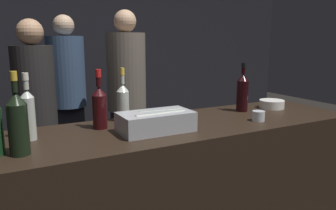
{
  "coord_description": "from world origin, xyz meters",
  "views": [
    {
      "loc": [
        -0.9,
        -1.34,
        1.46
      ],
      "look_at": [
        0.0,
        0.37,
        1.08
      ],
      "focal_mm": 35.0,
      "sensor_mm": 36.0,
      "label": 1
    }
  ],
  "objects_px": {
    "candle_votive": "(258,116)",
    "bowl_white": "(272,104)",
    "person_blond_tee": "(67,90)",
    "red_wine_bottle_tall": "(100,106)",
    "person_in_hoodie": "(127,92)",
    "red_wine_bottle_black_foil": "(242,92)",
    "white_wine_bottle": "(28,112)",
    "rose_wine_bottle": "(123,101)",
    "champagne_bottle": "(18,122)",
    "ice_bin_with_bottles": "(157,121)",
    "person_grey_polo": "(36,107)"
  },
  "relations": [
    {
      "from": "candle_votive",
      "to": "bowl_white",
      "type": "bearing_deg",
      "value": 34.67
    },
    {
      "from": "person_blond_tee",
      "to": "red_wine_bottle_tall",
      "type": "bearing_deg",
      "value": -85.36
    },
    {
      "from": "person_in_hoodie",
      "to": "person_blond_tee",
      "type": "bearing_deg",
      "value": -86.44
    },
    {
      "from": "red_wine_bottle_tall",
      "to": "person_in_hoodie",
      "type": "height_order",
      "value": "person_in_hoodie"
    },
    {
      "from": "red_wine_bottle_tall",
      "to": "red_wine_bottle_black_foil",
      "type": "xyz_separation_m",
      "value": [
        1.04,
        -0.01,
        0.01
      ]
    },
    {
      "from": "white_wine_bottle",
      "to": "red_wine_bottle_tall",
      "type": "bearing_deg",
      "value": 7.46
    },
    {
      "from": "rose_wine_bottle",
      "to": "red_wine_bottle_black_foil",
      "type": "height_order",
      "value": "red_wine_bottle_black_foil"
    },
    {
      "from": "candle_votive",
      "to": "champagne_bottle",
      "type": "distance_m",
      "value": 1.39
    },
    {
      "from": "bowl_white",
      "to": "champagne_bottle",
      "type": "relative_size",
      "value": 0.49
    },
    {
      "from": "candle_votive",
      "to": "red_wine_bottle_black_foil",
      "type": "distance_m",
      "value": 0.32
    },
    {
      "from": "red_wine_bottle_black_foil",
      "to": "white_wine_bottle",
      "type": "bearing_deg",
      "value": -178.52
    },
    {
      "from": "white_wine_bottle",
      "to": "rose_wine_bottle",
      "type": "bearing_deg",
      "value": 15.47
    },
    {
      "from": "ice_bin_with_bottles",
      "to": "person_in_hoodie",
      "type": "relative_size",
      "value": 0.24
    },
    {
      "from": "red_wine_bottle_tall",
      "to": "red_wine_bottle_black_foil",
      "type": "bearing_deg",
      "value": -0.74
    },
    {
      "from": "champagne_bottle",
      "to": "person_grey_polo",
      "type": "relative_size",
      "value": 0.23
    },
    {
      "from": "candle_votive",
      "to": "red_wine_bottle_tall",
      "type": "xyz_separation_m",
      "value": [
        -0.94,
        0.29,
        0.1
      ]
    },
    {
      "from": "ice_bin_with_bottles",
      "to": "rose_wine_bottle",
      "type": "relative_size",
      "value": 1.22
    },
    {
      "from": "candle_votive",
      "to": "white_wine_bottle",
      "type": "bearing_deg",
      "value": 169.66
    },
    {
      "from": "ice_bin_with_bottles",
      "to": "champagne_bottle",
      "type": "bearing_deg",
      "value": -174.89
    },
    {
      "from": "bowl_white",
      "to": "person_blond_tee",
      "type": "distance_m",
      "value": 2.06
    },
    {
      "from": "person_in_hoodie",
      "to": "person_blond_tee",
      "type": "distance_m",
      "value": 0.69
    },
    {
      "from": "ice_bin_with_bottles",
      "to": "red_wine_bottle_black_foil",
      "type": "relative_size",
      "value": 1.19
    },
    {
      "from": "white_wine_bottle",
      "to": "red_wine_bottle_black_foil",
      "type": "distance_m",
      "value": 1.42
    },
    {
      "from": "red_wine_bottle_black_foil",
      "to": "person_grey_polo",
      "type": "bearing_deg",
      "value": 139.94
    },
    {
      "from": "bowl_white",
      "to": "red_wine_bottle_tall",
      "type": "distance_m",
      "value": 1.32
    },
    {
      "from": "bowl_white",
      "to": "person_in_hoodie",
      "type": "xyz_separation_m",
      "value": [
        -0.72,
        1.17,
        -0.02
      ]
    },
    {
      "from": "candle_votive",
      "to": "red_wine_bottle_tall",
      "type": "bearing_deg",
      "value": 162.77
    },
    {
      "from": "candle_votive",
      "to": "white_wine_bottle",
      "type": "distance_m",
      "value": 1.35
    },
    {
      "from": "red_wine_bottle_black_foil",
      "to": "person_blond_tee",
      "type": "distance_m",
      "value": 1.9
    },
    {
      "from": "white_wine_bottle",
      "to": "person_in_hoodie",
      "type": "bearing_deg",
      "value": 50.53
    },
    {
      "from": "person_in_hoodie",
      "to": "person_grey_polo",
      "type": "xyz_separation_m",
      "value": [
        -0.83,
        -0.07,
        -0.06
      ]
    },
    {
      "from": "red_wine_bottle_tall",
      "to": "red_wine_bottle_black_foil",
      "type": "height_order",
      "value": "red_wine_bottle_black_foil"
    },
    {
      "from": "red_wine_bottle_black_foil",
      "to": "person_blond_tee",
      "type": "bearing_deg",
      "value": 118.54
    },
    {
      "from": "rose_wine_bottle",
      "to": "person_in_hoodie",
      "type": "height_order",
      "value": "person_in_hoodie"
    },
    {
      "from": "ice_bin_with_bottles",
      "to": "red_wine_bottle_tall",
      "type": "height_order",
      "value": "red_wine_bottle_tall"
    },
    {
      "from": "rose_wine_bottle",
      "to": "person_blond_tee",
      "type": "xyz_separation_m",
      "value": [
        -0.05,
        1.55,
        -0.14
      ]
    },
    {
      "from": "bowl_white",
      "to": "candle_votive",
      "type": "bearing_deg",
      "value": -145.33
    },
    {
      "from": "red_wine_bottle_tall",
      "to": "red_wine_bottle_black_foil",
      "type": "distance_m",
      "value": 1.04
    },
    {
      "from": "ice_bin_with_bottles",
      "to": "person_blond_tee",
      "type": "relative_size",
      "value": 0.24
    },
    {
      "from": "candle_votive",
      "to": "red_wine_bottle_tall",
      "type": "distance_m",
      "value": 0.99
    },
    {
      "from": "ice_bin_with_bottles",
      "to": "person_in_hoodie",
      "type": "xyz_separation_m",
      "value": [
        0.33,
        1.34,
        -0.05
      ]
    },
    {
      "from": "candle_votive",
      "to": "rose_wine_bottle",
      "type": "relative_size",
      "value": 0.24
    },
    {
      "from": "rose_wine_bottle",
      "to": "person_in_hoodie",
      "type": "xyz_separation_m",
      "value": [
        0.41,
        1.03,
        -0.12
      ]
    },
    {
      "from": "person_blond_tee",
      "to": "champagne_bottle",
      "type": "bearing_deg",
      "value": -97.44
    },
    {
      "from": "person_grey_polo",
      "to": "white_wine_bottle",
      "type": "bearing_deg",
      "value": -66.45
    },
    {
      "from": "bowl_white",
      "to": "person_grey_polo",
      "type": "xyz_separation_m",
      "value": [
        -1.55,
        1.1,
        -0.08
      ]
    },
    {
      "from": "bowl_white",
      "to": "person_blond_tee",
      "type": "xyz_separation_m",
      "value": [
        -1.18,
        1.69,
        -0.04
      ]
    },
    {
      "from": "person_blond_tee",
      "to": "red_wine_bottle_black_foil",
      "type": "bearing_deg",
      "value": -52.22
    },
    {
      "from": "champagne_bottle",
      "to": "red_wine_bottle_tall",
      "type": "xyz_separation_m",
      "value": [
        0.44,
        0.27,
        -0.01
      ]
    },
    {
      "from": "person_blond_tee",
      "to": "bowl_white",
      "type": "bearing_deg",
      "value": -45.82
    }
  ]
}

